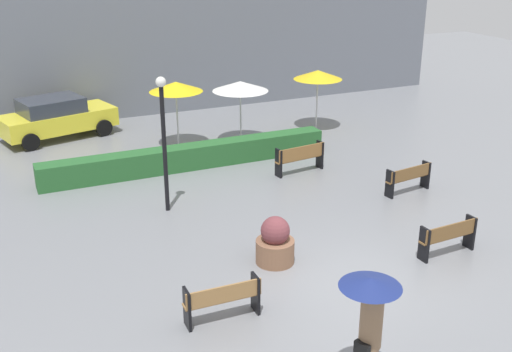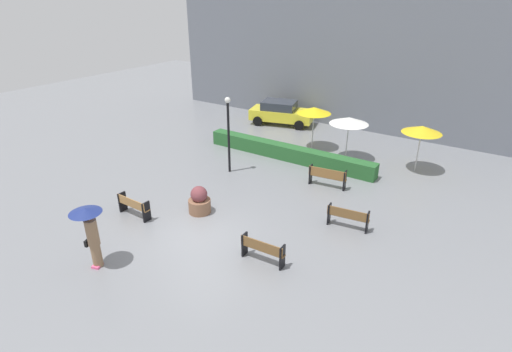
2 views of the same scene
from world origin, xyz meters
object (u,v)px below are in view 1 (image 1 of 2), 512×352
at_px(planter_pot, 275,243).
at_px(parked_car, 56,117).
at_px(patio_umbrella_yellow, 176,87).
at_px(bench_near_left, 223,299).
at_px(bench_near_right, 449,236).
at_px(pedestrian_with_umbrella, 370,317).
at_px(patio_umbrella_white, 240,86).
at_px(lamp_post, 163,130).
at_px(patio_umbrella_yellow_far, 318,75).
at_px(bench_back_row, 300,157).
at_px(bench_far_right, 409,177).

xyz_separation_m(planter_pot, parked_car, (-3.28, 12.24, 0.32)).
bearing_deg(patio_umbrella_yellow, bench_near_left, -103.18).
bearing_deg(patio_umbrella_yellow, planter_pot, -93.50).
bearing_deg(parked_car, bench_near_right, -62.05).
bearing_deg(pedestrian_with_umbrella, patio_umbrella_yellow, 85.47).
relative_size(patio_umbrella_yellow, patio_umbrella_white, 1.04).
height_order(lamp_post, patio_umbrella_yellow_far, lamp_post).
height_order(bench_back_row, lamp_post, lamp_post).
bearing_deg(planter_pot, lamp_post, 109.98).
distance_m(bench_near_left, patio_umbrella_white, 11.60).
bearing_deg(bench_near_right, bench_far_right, 66.37).
bearing_deg(bench_near_left, parked_car, 95.26).
bearing_deg(bench_near_left, patio_umbrella_white, 65.17).
height_order(bench_near_right, parked_car, parked_car).
xyz_separation_m(bench_back_row, patio_umbrella_yellow_far, (2.97, 4.18, 1.63)).
height_order(bench_far_right, bench_near_left, bench_far_right).
xyz_separation_m(bench_far_right, bench_back_row, (-2.14, 2.86, 0.04)).
xyz_separation_m(bench_far_right, lamp_post, (-6.95, 1.75, 1.83)).
bearing_deg(bench_near_left, lamp_post, 84.34).
xyz_separation_m(lamp_post, patio_umbrella_yellow_far, (7.78, 5.29, -0.16)).
relative_size(bench_back_row, patio_umbrella_yellow, 0.73).
height_order(pedestrian_with_umbrella, parked_car, pedestrian_with_umbrella).
height_order(pedestrian_with_umbrella, patio_umbrella_white, patio_umbrella_white).
distance_m(bench_far_right, patio_umbrella_white, 7.24).
distance_m(bench_back_row, lamp_post, 5.25).
xyz_separation_m(bench_far_right, parked_car, (-8.80, 10.04, 0.31)).
distance_m(pedestrian_with_umbrella, lamp_post, 8.63).
bearing_deg(lamp_post, pedestrian_with_umbrella, -83.95).
height_order(planter_pot, patio_umbrella_white, patio_umbrella_white).
relative_size(bench_near_right, lamp_post, 0.42).
bearing_deg(pedestrian_with_umbrella, planter_pot, 83.40).
xyz_separation_m(patio_umbrella_yellow, patio_umbrella_yellow_far, (5.78, 0.03, -0.07)).
bearing_deg(planter_pot, patio_umbrella_white, 72.01).
bearing_deg(bench_near_left, planter_pot, 40.68).
bearing_deg(bench_far_right, lamp_post, 165.86).
bearing_deg(pedestrian_with_umbrella, patio_umbrella_yellow_far, 63.55).
bearing_deg(bench_far_right, bench_back_row, 126.88).
height_order(bench_near_left, lamp_post, lamp_post).
bearing_deg(bench_near_left, bench_back_row, 51.57).
xyz_separation_m(bench_far_right, bench_near_left, (-7.52, -3.91, -0.01)).
bearing_deg(bench_near_left, pedestrian_with_umbrella, -62.94).
xyz_separation_m(pedestrian_with_umbrella, planter_pot, (0.53, 4.58, -0.92)).
xyz_separation_m(bench_near_right, patio_umbrella_yellow, (-3.39, 10.60, 1.74)).
height_order(bench_near_left, parked_car, parked_car).
xyz_separation_m(bench_near_right, parked_car, (-7.23, 13.63, 0.31)).
xyz_separation_m(pedestrian_with_umbrella, lamp_post, (-0.90, 8.53, 0.92)).
height_order(planter_pot, lamp_post, lamp_post).
bearing_deg(parked_car, planter_pot, -74.99).
bearing_deg(lamp_post, parked_car, 102.55).
height_order(lamp_post, patio_umbrella_yellow, lamp_post).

